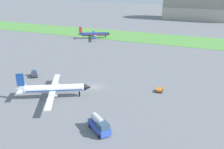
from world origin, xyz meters
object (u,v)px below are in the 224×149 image
at_px(airplane_foreground_turboprop, 53,89).
at_px(airplane_taxiing_turboprop, 94,34).
at_px(baggage_cart_midfield, 159,90).
at_px(fuel_truck_by_runway, 99,125).
at_px(pushback_tug_near_gate, 34,74).

bearing_deg(airplane_foreground_turboprop, airplane_taxiing_turboprop, 79.76).
distance_m(baggage_cart_midfield, fuel_truck_by_runway, 26.75).
xyz_separation_m(airplane_taxiing_turboprop, baggage_cart_midfield, (51.59, -58.40, -1.81)).
height_order(airplane_foreground_turboprop, baggage_cart_midfield, airplane_foreground_turboprop).
bearing_deg(airplane_foreground_turboprop, baggage_cart_midfield, 1.72).
height_order(baggage_cart_midfield, fuel_truck_by_runway, fuel_truck_by_runway).
xyz_separation_m(airplane_foreground_turboprop, pushback_tug_near_gate, (-15.95, 11.23, -1.76)).
xyz_separation_m(pushback_tug_near_gate, baggage_cart_midfield, (41.76, 4.38, -0.34)).
distance_m(airplane_taxiing_turboprop, baggage_cart_midfield, 77.95).
xyz_separation_m(baggage_cart_midfield, fuel_truck_by_runway, (-6.63, -25.89, 1.01)).
bearing_deg(baggage_cart_midfield, pushback_tug_near_gate, -88.07).
distance_m(airplane_taxiing_turboprop, fuel_truck_by_runway, 95.54).
bearing_deg(airplane_foreground_turboprop, fuel_truck_by_runway, -57.66).
height_order(pushback_tug_near_gate, fuel_truck_by_runway, fuel_truck_by_runway).
xyz_separation_m(pushback_tug_near_gate, fuel_truck_by_runway, (35.13, -21.51, 0.67)).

